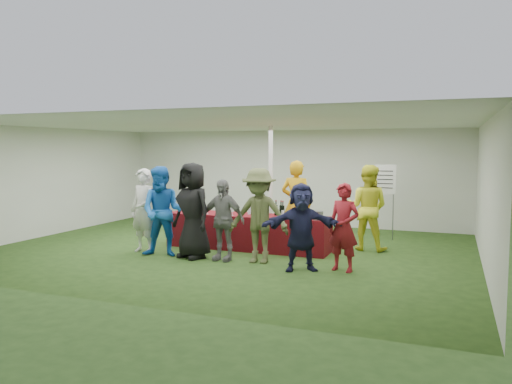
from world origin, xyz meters
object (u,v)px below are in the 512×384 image
at_px(dump_bucket, 317,215).
at_px(customer_1, 163,212).
at_px(wine_list_sign, 385,185).
at_px(customer_6, 344,227).
at_px(customer_4, 259,216).
at_px(serving_table, 247,232).
at_px(customer_2, 193,210).
at_px(customer_5, 301,227).
at_px(customer_0, 143,211).
at_px(customer_3, 222,220).
at_px(staff_back, 367,208).
at_px(staff_pourer, 296,203).

relative_size(dump_bucket, customer_1, 0.13).
bearing_deg(wine_list_sign, customer_6, -94.67).
bearing_deg(customer_4, serving_table, 118.62).
bearing_deg(customer_1, customer_2, -4.81).
height_order(serving_table, customer_5, customer_5).
xyz_separation_m(customer_0, customer_2, (1.21, -0.08, 0.07)).
xyz_separation_m(customer_0, customer_4, (2.60, -0.01, 0.02)).
height_order(customer_1, customer_2, customer_2).
distance_m(dump_bucket, customer_4, 1.30).
distance_m(dump_bucket, customer_3, 1.92).
distance_m(staff_back, customer_6, 2.05).
bearing_deg(customer_4, dump_bucket, 42.94).
height_order(staff_pourer, customer_0, staff_pourer).
bearing_deg(customer_3, customer_5, -3.88).
distance_m(dump_bucket, wine_list_sign, 2.67).
relative_size(serving_table, customer_6, 2.28).
bearing_deg(customer_3, wine_list_sign, 55.89).
relative_size(customer_2, customer_6, 1.21).
relative_size(staff_pourer, customer_5, 1.22).
bearing_deg(staff_back, customer_1, 34.76).
bearing_deg(customer_4, staff_back, 45.90).
height_order(customer_1, customer_6, customer_1).
xyz_separation_m(serving_table, dump_bucket, (1.62, -0.22, 0.46)).
height_order(dump_bucket, customer_5, customer_5).
height_order(customer_0, customer_5, customer_0).
bearing_deg(customer_1, serving_table, 32.13).
relative_size(wine_list_sign, customer_6, 1.14).
distance_m(serving_table, customer_5, 2.22).
bearing_deg(serving_table, wine_list_sign, 39.99).
bearing_deg(customer_3, customer_4, 8.40).
xyz_separation_m(serving_table, customer_3, (-0.02, -1.22, 0.42)).
relative_size(customer_4, customer_5, 1.15).
xyz_separation_m(dump_bucket, staff_pourer, (-0.72, 0.90, 0.12)).
distance_m(customer_3, customer_6, 2.37).
bearing_deg(staff_pourer, customer_6, 130.25).
bearing_deg(customer_6, dump_bucket, 140.55).
xyz_separation_m(dump_bucket, customer_4, (-0.90, -0.94, 0.07)).
relative_size(serving_table, staff_pourer, 1.87).
height_order(customer_1, customer_5, customer_1).
bearing_deg(customer_4, customer_5, -20.09).
bearing_deg(staff_pourer, wine_list_sign, -135.91).
xyz_separation_m(customer_1, customer_5, (2.95, -0.12, -0.12)).
height_order(customer_1, customer_4, customer_1).
xyz_separation_m(staff_pourer, customer_1, (-2.21, -2.00, -0.05)).
height_order(staff_pourer, customer_3, staff_pourer).
relative_size(staff_pourer, customer_1, 1.05).
distance_m(customer_2, customer_5, 2.33).
distance_m(serving_table, customer_4, 1.46).
bearing_deg(customer_1, customer_4, -8.48).
bearing_deg(customer_5, dump_bucket, 64.95).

